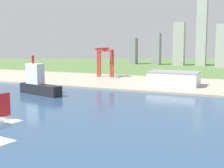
% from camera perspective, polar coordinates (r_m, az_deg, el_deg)
% --- Properties ---
extents(ground_plane, '(2400.00, 2400.00, 0.00)m').
position_cam_1_polar(ground_plane, '(227.19, 5.90, -6.65)').
color(ground_plane, '#52743C').
extents(water_bay, '(840.00, 360.00, 0.15)m').
position_cam_1_polar(water_bay, '(173.27, -0.30, -11.16)').
color(water_bay, '#2D4C70').
rests_on(water_bay, ground).
extents(industrial_pier, '(840.00, 140.00, 2.50)m').
position_cam_1_polar(industrial_pier, '(409.05, 14.07, -0.27)').
color(industrial_pier, '#A79E8C').
rests_on(industrial_pier, ground).
extents(cargo_ship, '(56.20, 25.99, 40.21)m').
position_cam_1_polar(cargo_ship, '(347.59, -12.79, 0.12)').
color(cargo_ship, black).
rests_on(cargo_ship, water_bay).
extents(port_crane_red, '(23.49, 41.92, 42.91)m').
position_cam_1_polar(port_crane_red, '(477.84, -1.27, 4.90)').
color(port_crane_red, '#B72D23').
rests_on(port_crane_red, industrial_pier).
extents(warehouse_main, '(58.97, 35.33, 16.53)m').
position_cam_1_polar(warehouse_main, '(396.74, 10.78, 0.98)').
color(warehouse_main, white).
rests_on(warehouse_main, industrial_pier).
extents(distant_skyline, '(256.02, 57.88, 154.43)m').
position_cam_1_polar(distant_skyline, '(739.88, 15.22, 7.67)').
color(distant_skyline, gray).
rests_on(distant_skyline, ground).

